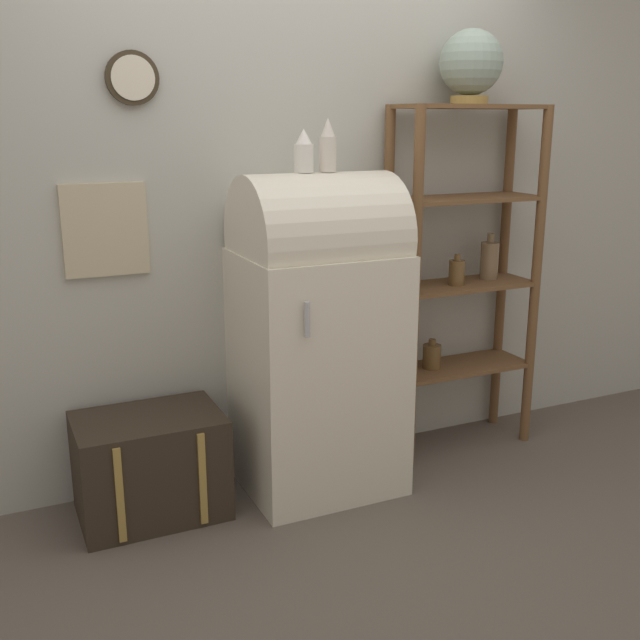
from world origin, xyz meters
TOP-DOWN VIEW (x-y plane):
  - ground_plane at (0.00, 0.00)m, footprint 12.00×12.00m
  - wall_back at (-0.00, 0.57)m, footprint 7.00×0.09m
  - refrigerator at (-0.00, 0.26)m, footprint 0.68×0.62m
  - suitcase_trunk at (-0.77, 0.30)m, footprint 0.61×0.43m
  - shelf_unit at (0.85, 0.37)m, footprint 0.77×0.32m
  - globe at (0.85, 0.38)m, footprint 0.30×0.30m
  - vase_left at (-0.06, 0.27)m, footprint 0.08×0.08m
  - vase_center at (0.05, 0.26)m, footprint 0.07×0.07m

SIDE VIEW (x-z plane):
  - ground_plane at x=0.00m, z-range 0.00..0.00m
  - suitcase_trunk at x=-0.77m, z-range 0.00..0.45m
  - refrigerator at x=0.00m, z-range 0.03..1.47m
  - shelf_unit at x=0.85m, z-range 0.09..1.82m
  - wall_back at x=0.00m, z-range 0.00..2.70m
  - vase_left at x=-0.06m, z-range 1.44..1.62m
  - vase_center at x=0.05m, z-range 1.44..1.66m
  - globe at x=0.85m, z-range 1.74..2.08m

